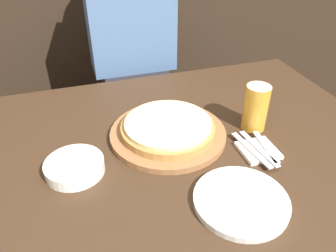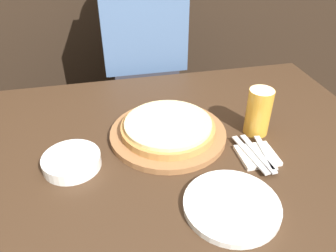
% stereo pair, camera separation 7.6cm
% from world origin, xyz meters
% --- Properties ---
extents(dining_table, '(1.47, 0.98, 0.74)m').
position_xyz_m(dining_table, '(0.00, 0.00, 0.37)').
color(dining_table, '#3D2819').
rests_on(dining_table, ground_plane).
extents(pizza_on_board, '(0.38, 0.38, 0.06)m').
position_xyz_m(pizza_on_board, '(0.02, 0.04, 0.77)').
color(pizza_on_board, '#99663D').
rests_on(pizza_on_board, dining_table).
extents(beer_glass, '(0.08, 0.08, 0.16)m').
position_xyz_m(beer_glass, '(0.31, 0.00, 0.83)').
color(beer_glass, gold).
rests_on(beer_glass, dining_table).
extents(dinner_plate, '(0.24, 0.24, 0.02)m').
position_xyz_m(dinner_plate, '(0.11, -0.30, 0.75)').
color(dinner_plate, white).
rests_on(dinner_plate, dining_table).
extents(side_bowl, '(0.17, 0.17, 0.04)m').
position_xyz_m(side_bowl, '(-0.28, -0.05, 0.76)').
color(side_bowl, white).
rests_on(side_bowl, dining_table).
extents(napkin_stack, '(0.11, 0.11, 0.01)m').
position_xyz_m(napkin_stack, '(0.26, -0.12, 0.75)').
color(napkin_stack, white).
rests_on(napkin_stack, dining_table).
extents(fork, '(0.04, 0.19, 0.00)m').
position_xyz_m(fork, '(0.24, -0.12, 0.76)').
color(fork, silver).
rests_on(fork, napkin_stack).
extents(dinner_knife, '(0.04, 0.19, 0.00)m').
position_xyz_m(dinner_knife, '(0.26, -0.12, 0.76)').
color(dinner_knife, silver).
rests_on(dinner_knife, napkin_stack).
extents(spoon, '(0.04, 0.16, 0.00)m').
position_xyz_m(spoon, '(0.29, -0.12, 0.76)').
color(spoon, silver).
rests_on(spoon, napkin_stack).
extents(diner_person, '(0.38, 0.21, 1.35)m').
position_xyz_m(diner_person, '(0.04, 0.66, 0.67)').
color(diner_person, '#33333D').
rests_on(diner_person, ground_plane).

